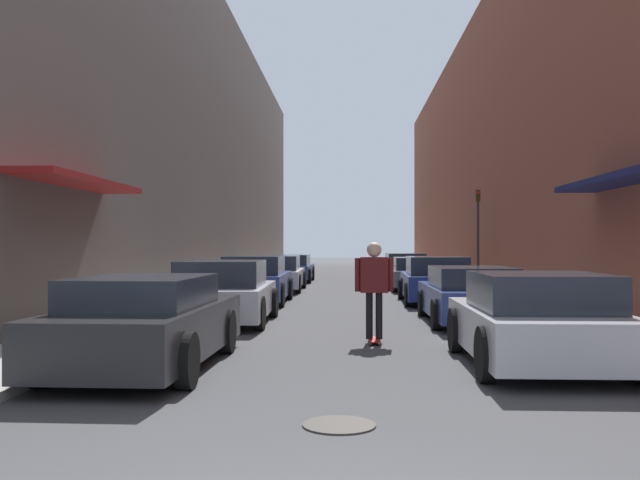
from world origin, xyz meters
TOP-DOWN VIEW (x-y plane):
  - ground at (0.00, 22.41)m, footprint 123.28×123.28m
  - curb_strip_left at (-4.58, 28.02)m, footprint 1.80×56.04m
  - curb_strip_right at (4.58, 28.02)m, footprint 1.80×56.04m
  - building_row_left at (-7.48, 28.01)m, footprint 4.90×56.04m
  - building_row_right at (7.48, 28.01)m, footprint 4.90×56.04m
  - parked_car_left_0 at (-2.70, 6.05)m, footprint 1.92×4.55m
  - parked_car_left_1 at (-2.65, 11.64)m, footprint 2.08×4.17m
  - parked_car_left_2 at (-2.65, 16.88)m, footprint 1.92×4.48m
  - parked_car_left_3 at (-2.59, 22.31)m, footprint 1.98×4.66m
  - parked_car_left_4 at (-2.55, 28.41)m, footprint 1.95×4.51m
  - parked_car_right_0 at (2.72, 6.46)m, footprint 2.07×4.05m
  - parked_car_right_1 at (2.72, 11.97)m, footprint 1.99×4.43m
  - parked_car_right_2 at (2.60, 17.20)m, footprint 2.00×4.35m
  - parked_car_right_3 at (2.56, 23.17)m, footprint 1.95×4.70m
  - parked_car_right_4 at (2.57, 28.53)m, footprint 2.00×4.46m
  - skateboarder at (0.51, 8.73)m, footprint 0.67×0.78m
  - manhole_cover at (-0.01, 3.11)m, footprint 0.70×0.70m
  - traffic_light at (4.90, 23.32)m, footprint 0.16×0.22m

SIDE VIEW (x-z plane):
  - ground at x=0.00m, z-range 0.00..0.00m
  - manhole_cover at x=-0.01m, z-range 0.00..0.02m
  - curb_strip_left at x=-4.58m, z-range 0.00..0.12m
  - curb_strip_right at x=4.58m, z-range 0.00..0.12m
  - parked_car_right_1 at x=2.72m, z-range -0.01..1.21m
  - parked_car_right_3 at x=2.56m, z-range -0.01..1.21m
  - parked_car_left_4 at x=-2.55m, z-range -0.01..1.22m
  - parked_car_left_3 at x=-2.59m, z-range -0.02..1.27m
  - parked_car_right_4 at x=2.57m, z-range -0.02..1.28m
  - parked_car_left_0 at x=-2.70m, z-range -0.01..1.27m
  - parked_car_right_0 at x=2.72m, z-range -0.02..1.30m
  - parked_car_right_2 at x=2.60m, z-range -0.02..1.32m
  - parked_car_left_1 at x=-2.65m, z-range -0.03..1.33m
  - parked_car_left_2 at x=-2.65m, z-range -0.03..1.35m
  - skateboarder at x=0.51m, z-range 0.20..1.95m
  - traffic_light at x=4.90m, z-range 0.54..4.16m
  - building_row_right at x=7.48m, z-range 0.00..11.75m
  - building_row_left at x=-7.48m, z-range 0.00..12.66m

